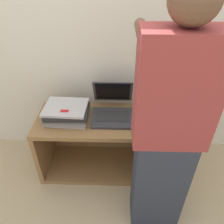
# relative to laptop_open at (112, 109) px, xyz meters

# --- Properties ---
(ground_plane) EXTENTS (12.00, 12.00, 0.00)m
(ground_plane) POSITION_rel_laptop_open_xyz_m (0.00, -0.30, -0.61)
(ground_plane) COLOR tan
(wall_back) EXTENTS (8.00, 0.05, 2.40)m
(wall_back) POSITION_rel_laptop_open_xyz_m (0.00, 0.28, 0.59)
(wall_back) COLOR silver
(wall_back) RESTS_ON ground_plane
(cart) EXTENTS (1.24, 0.47, 0.56)m
(cart) POSITION_rel_laptop_open_xyz_m (0.00, -0.01, -0.33)
(cart) COLOR olive
(cart) RESTS_ON ground_plane
(laptop_open) EXTENTS (0.33, 0.39, 0.26)m
(laptop_open) POSITION_rel_laptop_open_xyz_m (0.00, 0.00, 0.00)
(laptop_open) COLOR #333338
(laptop_open) RESTS_ON cart
(laptop_stack_left) EXTENTS (0.35, 0.29, 0.12)m
(laptop_stack_left) POSITION_rel_laptop_open_xyz_m (-0.36, -0.07, 0.01)
(laptop_stack_left) COLOR #B7B7BC
(laptop_stack_left) RESTS_ON cart
(laptop_stack_right) EXTENTS (0.34, 0.28, 0.06)m
(laptop_stack_right) POSITION_rel_laptop_open_xyz_m (0.36, -0.07, -0.02)
(laptop_stack_right) COLOR slate
(laptop_stack_right) RESTS_ON cart
(person) EXTENTS (0.40, 0.53, 1.61)m
(person) POSITION_rel_laptop_open_xyz_m (0.33, -0.53, 0.20)
(person) COLOR #2D3342
(person) RESTS_ON ground_plane
(inventory_tag) EXTENTS (0.06, 0.02, 0.01)m
(inventory_tag) POSITION_rel_laptop_open_xyz_m (-0.36, -0.13, 0.07)
(inventory_tag) COLOR red
(inventory_tag) RESTS_ON laptop_stack_left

